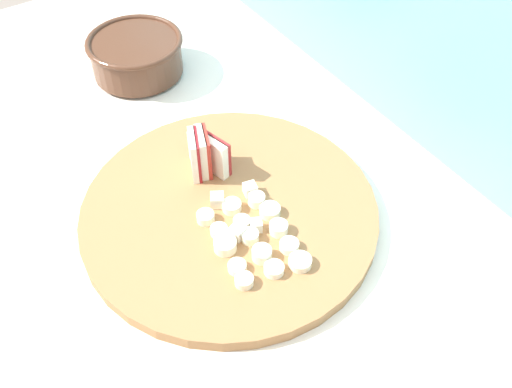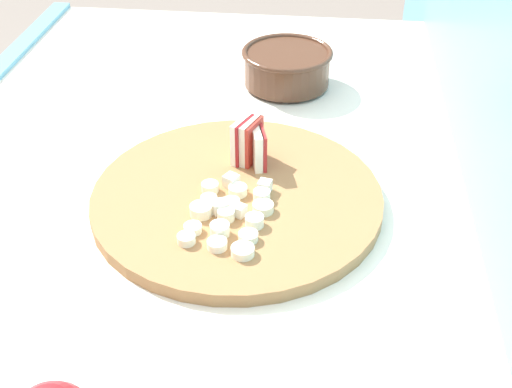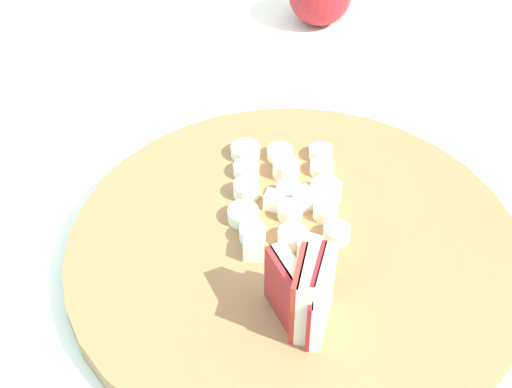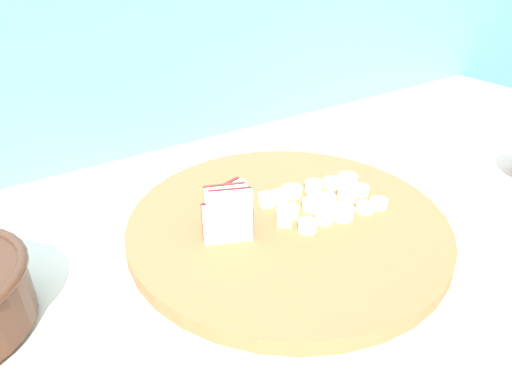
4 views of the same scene
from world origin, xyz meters
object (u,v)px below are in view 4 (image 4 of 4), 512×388
Objects in this scene: cutting_board at (287,223)px; banana_slice_rows at (327,199)px; apple_wedge_fan at (228,213)px; apple_dice_pile at (301,206)px.

banana_slice_rows is (0.06, -0.00, 0.02)m from cutting_board.
apple_wedge_fan is (-0.08, 0.01, 0.04)m from cutting_board.
banana_slice_rows is at bearing -4.85° from apple_wedge_fan.
cutting_board is 5.92× the size of apple_wedge_fan.
apple_wedge_fan is 0.78× the size of apple_dice_pile.
apple_wedge_fan is at bearing 175.15° from banana_slice_rows.
cutting_board is 0.09m from apple_wedge_fan.
apple_wedge_fan is 0.11m from apple_dice_pile.
apple_wedge_fan is 0.45× the size of banana_slice_rows.
apple_wedge_fan is 0.15m from banana_slice_rows.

